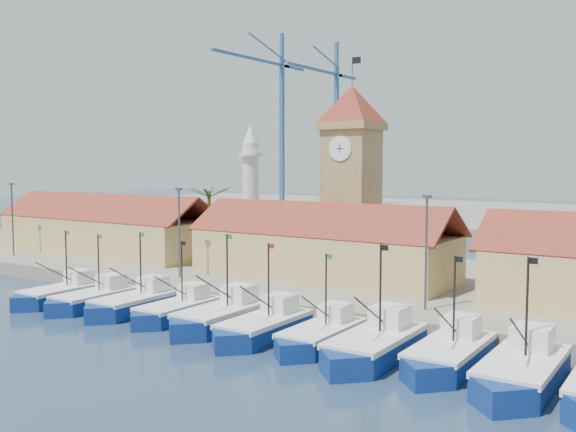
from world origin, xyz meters
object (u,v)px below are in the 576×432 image
Objects in this scene: minaret at (251,190)px; boat_5 at (262,329)px; clock_tower at (351,173)px; boat_0 at (60,295)px.

boat_5 is at bearing -51.87° from minaret.
boat_5 is 26.56m from clock_tower.
minaret reaches higher than boat_5.
minaret is (-20.05, 25.55, 8.96)m from boat_5.
minaret is at bearing 172.39° from clock_tower.
clock_tower is at bearing 53.42° from boat_0.
boat_0 is 31.91m from clock_tower.
boat_0 is 0.41× the size of clock_tower.
minaret is at bearing 128.13° from boat_5.
minaret reaches higher than boat_0.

